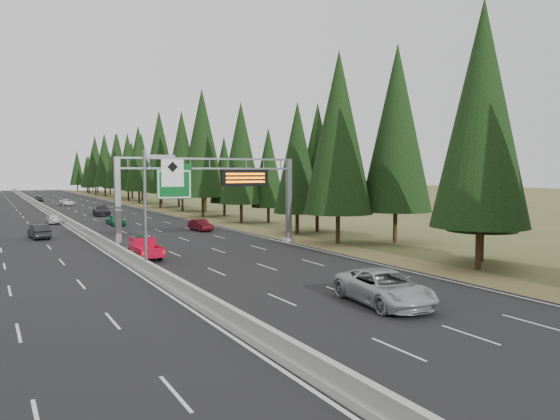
{
  "coord_description": "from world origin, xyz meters",
  "views": [
    {
      "loc": [
        -9.01,
        -9.83,
        6.62
      ],
      "look_at": [
        7.14,
        20.0,
        4.28
      ],
      "focal_mm": 35.0,
      "sensor_mm": 36.0,
      "label": 1
    }
  ],
  "objects": [
    {
      "name": "road",
      "position": [
        0.0,
        80.0,
        0.04
      ],
      "size": [
        32.0,
        260.0,
        0.08
      ],
      "primitive_type": "cube",
      "color": "black",
      "rests_on": "ground"
    },
    {
      "name": "shoulder_right",
      "position": [
        17.8,
        80.0,
        0.03
      ],
      "size": [
        3.6,
        260.0,
        0.06
      ],
      "primitive_type": "cube",
      "color": "olive",
      "rests_on": "ground"
    },
    {
      "name": "median_barrier",
      "position": [
        0.0,
        80.0,
        0.41
      ],
      "size": [
        0.7,
        260.0,
        0.85
      ],
      "color": "#9A9A94",
      "rests_on": "road"
    },
    {
      "name": "sign_gantry",
      "position": [
        8.92,
        34.88,
        5.27
      ],
      "size": [
        16.75,
        0.98,
        7.8
      ],
      "color": "slate",
      "rests_on": "road"
    },
    {
      "name": "hov_sign_pole",
      "position": [
        0.58,
        24.97,
        4.72
      ],
      "size": [
        2.8,
        0.5,
        8.0
      ],
      "color": "slate",
      "rests_on": "road"
    },
    {
      "name": "tree_row_right",
      "position": [
        21.79,
        69.94,
        9.49
      ],
      "size": [
        12.35,
        243.77,
        18.88
      ],
      "color": "black",
      "rests_on": "ground"
    },
    {
      "name": "silver_minivan",
      "position": [
        8.2,
        11.11,
        0.93
      ],
      "size": [
        3.45,
        6.38,
        1.7
      ],
      "primitive_type": "imported",
      "rotation": [
        0.0,
        0.0,
        -0.1
      ],
      "color": "#A7A7AC",
      "rests_on": "road"
    },
    {
      "name": "red_pickup",
      "position": [
        1.5,
        31.6,
        0.98
      ],
      "size": [
        1.78,
        4.97,
        1.62
      ],
      "color": "black",
      "rests_on": "road"
    },
    {
      "name": "car_ahead_green",
      "position": [
        5.06,
        58.84,
        0.78
      ],
      "size": [
        1.92,
        4.22,
        1.41
      ],
      "primitive_type": "imported",
      "rotation": [
        0.0,
        0.0,
        0.06
      ],
      "color": "#16633E",
      "rests_on": "road"
    },
    {
      "name": "car_ahead_dkred",
      "position": [
        12.08,
        47.84,
        0.73
      ],
      "size": [
        1.76,
        4.04,
        1.29
      ],
      "primitive_type": "imported",
      "rotation": [
        0.0,
        0.0,
        0.1
      ],
      "color": "#4E0B13",
      "rests_on": "road"
    },
    {
      "name": "car_ahead_dkgrey",
      "position": [
        6.38,
        75.44,
        0.87
      ],
      "size": [
        2.66,
        5.61,
        1.58
      ],
      "primitive_type": "imported",
      "rotation": [
        0.0,
        0.0,
        -0.08
      ],
      "color": "black",
      "rests_on": "road"
    },
    {
      "name": "car_ahead_white",
      "position": [
        5.13,
        104.96,
        0.72
      ],
      "size": [
        2.5,
        4.76,
        1.28
      ],
      "primitive_type": "imported",
      "rotation": [
        0.0,
        0.0,
        0.08
      ],
      "color": "white",
      "rests_on": "road"
    },
    {
      "name": "car_ahead_far",
      "position": [
        1.5,
        123.55,
        0.72
      ],
      "size": [
        1.76,
        3.87,
        1.29
      ],
      "primitive_type": "imported",
      "rotation": [
        0.0,
        0.0,
        0.06
      ],
      "color": "black",
      "rests_on": "road"
    },
    {
      "name": "car_onc_near",
      "position": [
        -4.45,
        48.62,
        0.79
      ],
      "size": [
        1.94,
        4.45,
        1.42
      ],
      "primitive_type": "imported",
      "rotation": [
        0.0,
        0.0,
        3.24
      ],
      "color": "black",
      "rests_on": "road"
    },
    {
      "name": "car_onc_white",
      "position": [
        -1.5,
        64.78,
        0.72
      ],
      "size": [
        1.58,
        3.8,
        1.29
      ],
      "primitive_type": "imported",
      "rotation": [
        0.0,
        0.0,
        3.13
      ],
      "color": "silver",
      "rests_on": "road"
    }
  ]
}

